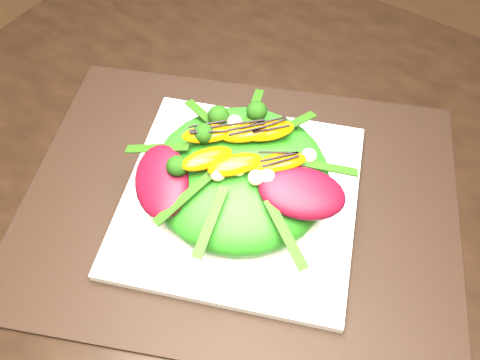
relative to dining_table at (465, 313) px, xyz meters
The scene contains 10 objects.
dining_table is the anchor object (origin of this frame).
placemat 0.29m from the dining_table, behind, with size 0.53×0.40×0.00m, color black.
plate_base 0.29m from the dining_table, behind, with size 0.28×0.28×0.01m, color silver.
salad_bowl 0.29m from the dining_table, behind, with size 0.24×0.24×0.02m, color white.
lettuce_mound 0.30m from the dining_table, behind, with size 0.21×0.21×0.07m, color #277916.
radicchio_leaf 0.24m from the dining_table, behind, with size 0.09×0.06×0.02m, color #470714.
orange_segment 0.31m from the dining_table, behind, with size 0.06×0.02×0.02m, color orange.
broccoli_floret 0.36m from the dining_table, behind, with size 0.03×0.03×0.03m, color black.
macadamia_nut 0.29m from the dining_table, 163.28° to the right, with size 0.02×0.02×0.02m, color beige.
balsamic_drizzle 0.31m from the dining_table, behind, with size 0.04×0.00×0.00m, color black.
Camera 1 is at (-0.09, -0.31, 1.28)m, focal length 38.00 mm.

